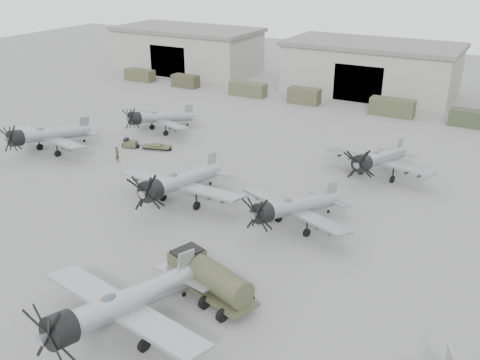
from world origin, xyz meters
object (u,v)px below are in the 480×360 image
object	(u,v)px
aircraft_far_0	(157,118)
tug_trailer	(140,145)
aircraft_mid_1	(178,182)
fuel_tanker	(211,277)
aircraft_mid_2	(292,208)
aircraft_near_1	(118,306)
aircraft_far_1	(378,159)
aircraft_mid_0	(45,135)
ground_crew	(117,154)

from	to	relation	value
aircraft_far_0	tug_trailer	distance (m)	6.64
aircraft_mid_1	fuel_tanker	distance (m)	15.54
aircraft_mid_2	tug_trailer	distance (m)	27.30
aircraft_near_1	aircraft_mid_2	xyz separation A→B (m)	(3.61, 18.77, -0.34)
aircraft_far_1	aircraft_mid_1	bearing A→B (deg)	-122.19
aircraft_near_1	aircraft_mid_0	size ratio (longest dim) A/B	1.08
aircraft_mid_2	aircraft_far_1	bearing A→B (deg)	98.31
aircraft_mid_2	tug_trailer	bearing A→B (deg)	178.95
aircraft_near_1	aircraft_far_1	bearing A→B (deg)	88.17
aircraft_near_1	aircraft_mid_1	world-z (taller)	aircraft_near_1
aircraft_near_1	tug_trailer	bearing A→B (deg)	136.64
fuel_tanker	ground_crew	size ratio (longest dim) A/B	4.13
aircraft_mid_0	aircraft_mid_2	distance (m)	34.28
aircraft_near_1	ground_crew	world-z (taller)	aircraft_near_1
aircraft_far_1	tug_trailer	world-z (taller)	aircraft_far_1
aircraft_far_0	aircraft_mid_2	bearing A→B (deg)	-10.33
aircraft_far_0	ground_crew	bearing A→B (deg)	-56.62
aircraft_mid_2	aircraft_far_0	distance (m)	31.69
fuel_tanker	aircraft_mid_1	bearing A→B (deg)	152.37
aircraft_near_1	aircraft_mid_2	bearing A→B (deg)	88.90
aircraft_mid_2	ground_crew	xyz separation A→B (m)	(-24.66, 5.15, -1.20)
aircraft_mid_2	tug_trailer	world-z (taller)	aircraft_mid_2
ground_crew	fuel_tanker	bearing A→B (deg)	-138.21
aircraft_mid_0	tug_trailer	xyz separation A→B (m)	(8.85, 6.98, -1.85)
aircraft_far_1	ground_crew	world-z (taller)	aircraft_far_1
aircraft_mid_0	aircraft_far_1	size ratio (longest dim) A/B	1.03
fuel_tanker	ground_crew	bearing A→B (deg)	162.56
aircraft_mid_2	aircraft_far_1	world-z (taller)	aircraft_far_1
fuel_tanker	ground_crew	xyz separation A→B (m)	(-23.77, 17.28, -0.70)
fuel_tanker	aircraft_far_1	bearing A→B (deg)	99.71
aircraft_mid_1	tug_trailer	xyz separation A→B (m)	(-13.66, 11.09, -1.99)
fuel_tanker	ground_crew	distance (m)	29.39
aircraft_mid_0	fuel_tanker	distance (m)	36.60
aircraft_far_1	tug_trailer	xyz separation A→B (m)	(-28.65, -4.98, -1.79)
fuel_tanker	tug_trailer	xyz separation A→B (m)	(-24.39, 22.28, -1.18)
fuel_tanker	aircraft_mid_0	bearing A→B (deg)	173.85
aircraft_mid_1	aircraft_far_0	xyz separation A→B (m)	(-15.56, 17.23, -0.34)
aircraft_mid_2	tug_trailer	xyz separation A→B (m)	(-25.28, 10.15, -1.69)
aircraft_far_1	fuel_tanker	xyz separation A→B (m)	(-4.25, -27.27, -0.60)
aircraft_mid_1	aircraft_far_1	distance (m)	21.97
aircraft_far_1	fuel_tanker	size ratio (longest dim) A/B	1.59
aircraft_mid_0	tug_trailer	size ratio (longest dim) A/B	2.08
fuel_tanker	tug_trailer	distance (m)	33.06
tug_trailer	aircraft_mid_2	bearing A→B (deg)	-38.59
aircraft_mid_1	aircraft_far_0	bearing A→B (deg)	133.10
aircraft_far_1	aircraft_mid_2	bearing A→B (deg)	-91.70
tug_trailer	aircraft_far_1	bearing A→B (deg)	-6.85
aircraft_mid_2	ground_crew	distance (m)	25.22
aircraft_far_1	ground_crew	size ratio (longest dim) A/B	6.58
aircraft_far_0	fuel_tanker	distance (m)	38.73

